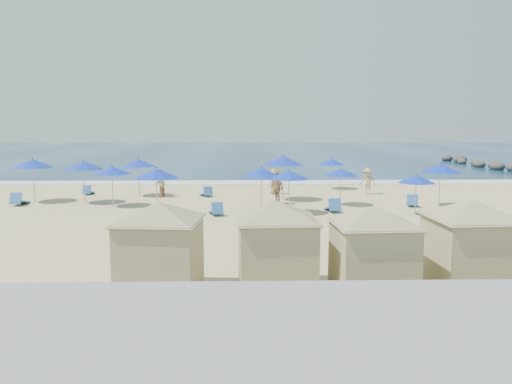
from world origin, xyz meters
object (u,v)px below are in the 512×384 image
at_px(umbrella_9, 331,162).
at_px(umbrella_10, 440,168).
at_px(umbrella_11, 416,179).
at_px(cabana_3, 471,234).
at_px(beachgoer_3, 274,181).
at_px(cabana_0, 160,236).
at_px(beachgoer_0, 159,183).
at_px(cabana_1, 276,235).
at_px(umbrella_4, 138,163).
at_px(beachgoer_1, 277,188).
at_px(rock_jetty, 503,167).
at_px(cabana_2, 373,240).
at_px(umbrella_0, 33,163).
at_px(umbrella_8, 341,172).
at_px(umbrella_7, 283,160).
at_px(umbrella_2, 83,165).
at_px(trash_bin, 359,239).
at_px(umbrella_1, 112,170).
at_px(umbrella_3, 156,173).
at_px(umbrella_6, 289,175).
at_px(umbrella_5, 261,172).
at_px(beachgoer_2, 368,181).

distance_m(umbrella_9, umbrella_10, 8.84).
bearing_deg(umbrella_10, umbrella_11, -130.45).
height_order(cabana_3, beachgoer_3, cabana_3).
distance_m(cabana_0, beachgoer_3, 19.46).
bearing_deg(umbrella_9, beachgoer_0, -162.06).
relative_size(cabana_1, umbrella_4, 1.80).
bearing_deg(beachgoer_1, rock_jetty, 100.54).
bearing_deg(cabana_2, beachgoer_0, 115.63).
bearing_deg(rock_jetty, umbrella_10, -124.77).
bearing_deg(beachgoer_3, umbrella_0, -35.17).
bearing_deg(beachgoer_3, umbrella_11, 83.71).
xyz_separation_m(cabana_0, cabana_3, (8.34, -0.01, 0.02)).
height_order(umbrella_8, beachgoer_3, umbrella_8).
xyz_separation_m(cabana_0, umbrella_4, (-4.41, 18.31, 0.53)).
xyz_separation_m(umbrella_11, beachgoer_1, (-6.70, 3.63, -0.87)).
distance_m(cabana_2, umbrella_9, 21.87).
bearing_deg(umbrella_7, rock_jetty, 38.49).
bearing_deg(umbrella_11, rock_jetty, 54.55).
height_order(umbrella_0, umbrella_7, umbrella_7).
xyz_separation_m(umbrella_2, umbrella_10, (19.90, -1.60, -0.07)).
relative_size(trash_bin, umbrella_1, 0.31).
xyz_separation_m(umbrella_3, umbrella_6, (6.48, 0.89, -0.17)).
xyz_separation_m(umbrella_2, umbrella_6, (11.42, -3.63, -0.19)).
bearing_deg(rock_jetty, trash_bin, -124.96).
height_order(umbrella_5, umbrella_11, umbrella_5).
bearing_deg(beachgoer_0, cabana_0, 19.48).
height_order(umbrella_3, beachgoer_0, umbrella_3).
relative_size(cabana_3, umbrella_6, 1.93).
bearing_deg(cabana_1, umbrella_1, 119.80).
distance_m(rock_jetty, cabana_3, 39.25).
bearing_deg(umbrella_11, umbrella_9, 103.93).
relative_size(umbrella_9, beachgoer_2, 1.28).
distance_m(trash_bin, beachgoer_1, 10.54).
height_order(umbrella_0, umbrella_9, umbrella_0).
bearing_deg(umbrella_4, cabana_1, -67.56).
bearing_deg(umbrella_5, cabana_1, -89.99).
distance_m(cabana_1, umbrella_9, 21.93).
xyz_separation_m(cabana_2, beachgoer_2, (4.55, 19.05, -0.66)).
relative_size(umbrella_1, umbrella_3, 0.93).
distance_m(umbrella_4, umbrella_5, 9.40).
bearing_deg(umbrella_8, umbrella_7, 147.42).
distance_m(umbrella_5, umbrella_8, 4.82).
relative_size(umbrella_8, beachgoer_3, 1.30).
height_order(umbrella_11, beachgoer_3, umbrella_11).
xyz_separation_m(cabana_1, beachgoer_2, (7.06, 18.66, -0.71)).
bearing_deg(cabana_0, beachgoer_0, 99.72).
bearing_deg(beachgoer_1, cabana_3, -13.53).
bearing_deg(umbrella_7, umbrella_10, -16.23).
distance_m(cabana_1, umbrella_8, 15.01).
bearing_deg(umbrella_2, umbrella_5, -15.93).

